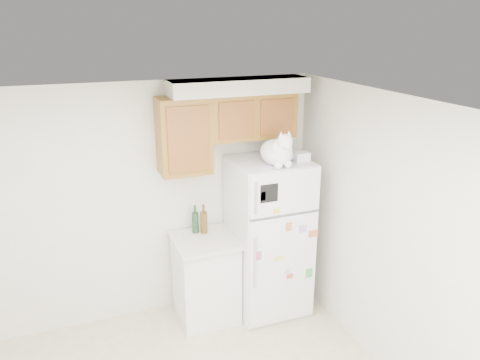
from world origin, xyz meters
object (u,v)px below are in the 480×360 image
bottle_amber (204,219)px  cat (278,151)px  storage_box_front (301,157)px  base_counter (206,277)px  bottle_green (195,219)px  storage_box_back (277,152)px  refrigerator (269,237)px

bottle_amber → cat: bearing=-29.9°
cat → storage_box_front: bearing=9.2°
base_counter → bottle_amber: bearing=75.3°
storage_box_front → bottle_amber: size_ratio=0.47×
bottle_green → storage_box_back: bearing=-8.8°
base_counter → storage_box_front: storage_box_front is taller
storage_box_back → cat: bearing=-90.0°
refrigerator → storage_box_back: size_ratio=9.44×
refrigerator → base_counter: bearing=173.9°
cat → storage_box_front: 0.30m
refrigerator → bottle_green: (-0.74, 0.24, 0.22)m
refrigerator → base_counter: size_ratio=1.85×
base_counter → storage_box_front: size_ratio=6.13×
refrigerator → cat: size_ratio=3.20×
refrigerator → storage_box_front: storage_box_front is taller
storage_box_back → storage_box_front: storage_box_back is taller
refrigerator → cat: (-0.00, -0.18, 0.99)m
cat → bottle_green: (-0.74, 0.42, -0.77)m
refrigerator → storage_box_front: 0.95m
cat → storage_box_back: size_ratio=2.95×
cat → bottle_amber: 1.07m
base_counter → storage_box_back: bearing=2.2°
refrigerator → bottle_amber: size_ratio=5.35×
bottle_green → bottle_amber: bottle_amber is taller
bottle_amber → storage_box_back: bearing=-6.8°
cat → storage_box_front: size_ratio=3.54×
base_counter → bottle_green: size_ratio=3.00×
base_counter → cat: (0.69, -0.25, 1.38)m
bottle_green → bottle_amber: bearing=-26.7°
cat → bottle_green: size_ratio=1.73×
storage_box_front → bottle_amber: 1.20m
refrigerator → base_counter: refrigerator is taller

